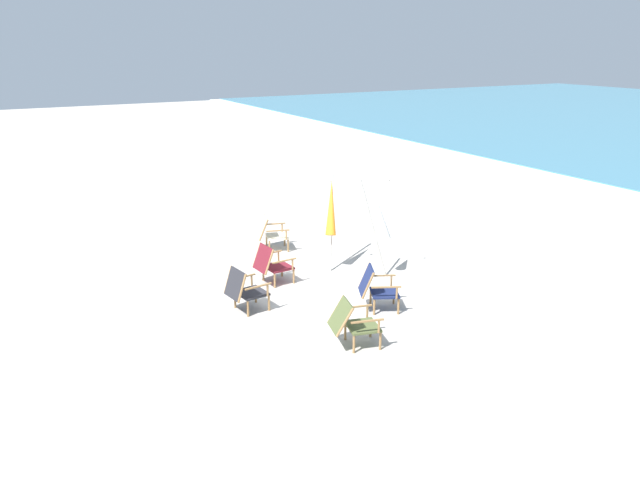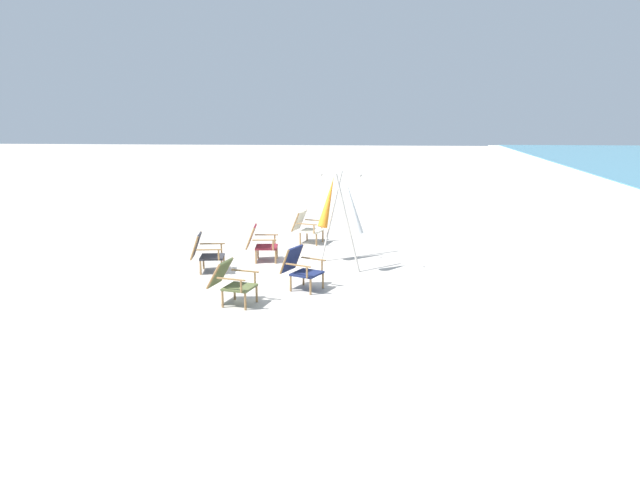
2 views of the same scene
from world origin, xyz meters
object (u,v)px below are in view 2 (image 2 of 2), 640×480
Objects in this scene: beach_chair_far_center at (205,252)px; umbrella_furled_orange at (328,203)px; beach_chair_back_left at (231,281)px; beach_chair_mid_center at (306,226)px; beach_chair_front_right at (300,267)px; umbrella_furled_white at (352,208)px; beach_chair_front_left at (260,242)px.

beach_chair_far_center is 2.93m from umbrella_furled_orange.
umbrella_furled_orange is (-3.32, 1.53, 0.87)m from beach_chair_back_left.
beach_chair_mid_center reaches higher than beach_chair_back_left.
beach_chair_mid_center is at bearing -158.37° from umbrella_furled_orange.
beach_chair_mid_center is at bearing 147.57° from beach_chair_far_center.
umbrella_furled_orange reaches higher than beach_chair_mid_center.
beach_chair_front_right is 0.99× the size of beach_chair_back_left.
umbrella_furled_white is at bearing 138.94° from beach_chair_back_left.
umbrella_furled_white is (-0.30, 3.04, 0.91)m from beach_chair_far_center.
beach_chair_mid_center is at bearing 155.89° from beach_chair_front_left.
beach_chair_far_center is 0.98× the size of beach_chair_mid_center.
umbrella_furled_white is 1.04× the size of umbrella_furled_orange.
beach_chair_back_left is (1.00, -1.12, -0.01)m from beach_chair_front_right.
umbrella_furled_orange is (-2.32, 0.41, 0.86)m from beach_chair_front_right.
umbrella_furled_white is at bearing 145.41° from beach_chair_front_right.
beach_chair_mid_center is at bearing -155.37° from umbrella_furled_white.
umbrella_furled_white is at bearing 24.63° from beach_chair_mid_center.
beach_chair_front_right is at bearing 3.57° from beach_chair_mid_center.
beach_chair_back_left is 3.27m from umbrella_furled_white.
beach_chair_front_right is at bearing -34.59° from umbrella_furled_white.
beach_chair_front_left is at bearing -151.66° from beach_chair_front_right.
beach_chair_back_left is at bearing -41.06° from umbrella_furled_white.
beach_chair_mid_center is 3.01m from umbrella_furled_white.
beach_chair_front_right is 1.50m from beach_chair_back_left.
beach_chair_front_left is at bearing 134.95° from beach_chair_far_center.
beach_chair_front_right is (2.05, 1.11, -0.00)m from beach_chair_front_left.
umbrella_furled_orange is (-1.25, 2.50, 0.86)m from beach_chair_far_center.
beach_chair_back_left is 3.76m from umbrella_furled_orange.
beach_chair_far_center is 0.40× the size of umbrella_furled_white.
beach_chair_far_center is at bearing -45.05° from beach_chair_front_left.
beach_chair_back_left is (2.07, 0.98, -0.01)m from beach_chair_far_center.
beach_chair_mid_center is 1.98m from umbrella_furled_orange.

